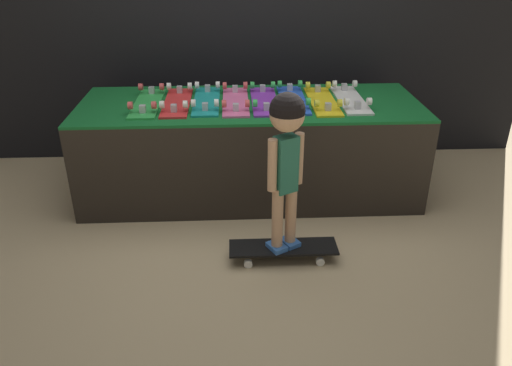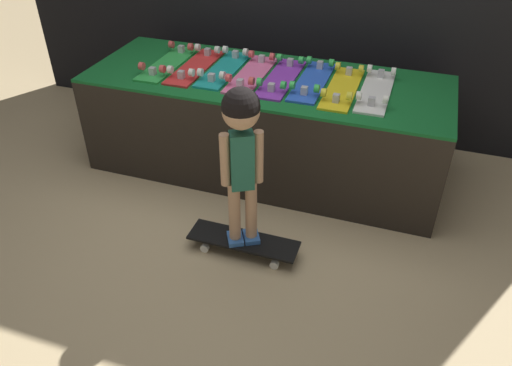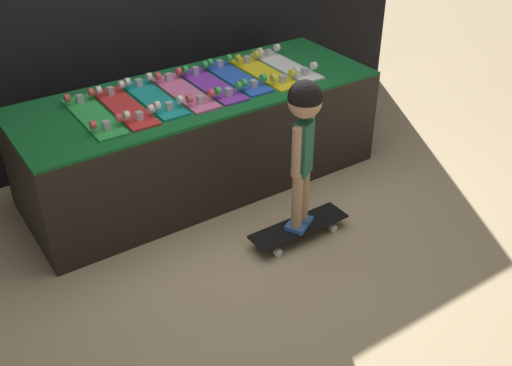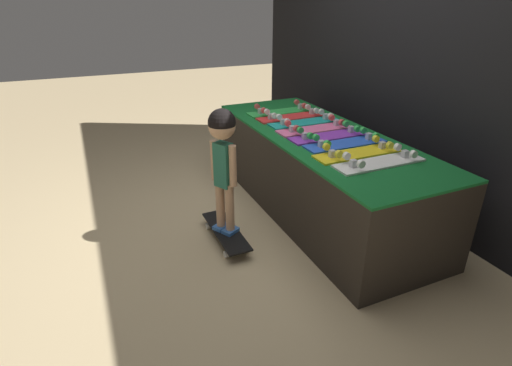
{
  "view_description": "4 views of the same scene",
  "coord_description": "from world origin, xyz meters",
  "px_view_note": "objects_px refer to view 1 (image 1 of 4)",
  "views": [
    {
      "loc": [
        -0.13,
        -2.86,
        1.84
      ],
      "look_at": [
        0.01,
        -0.01,
        0.39
      ],
      "focal_mm": 35.0,
      "sensor_mm": 36.0,
      "label": 1
    },
    {
      "loc": [
        0.96,
        -2.39,
        2.09
      ],
      "look_at": [
        0.16,
        -0.04,
        0.34
      ],
      "focal_mm": 35.0,
      "sensor_mm": 36.0,
      "label": 2
    },
    {
      "loc": [
        -1.76,
        -2.67,
        2.34
      ],
      "look_at": [
        -0.0,
        -0.06,
        0.34
      ],
      "focal_mm": 42.0,
      "sensor_mm": 36.0,
      "label": 3
    },
    {
      "loc": [
        2.74,
        -1.17,
        1.77
      ],
      "look_at": [
        0.12,
        -0.01,
        0.43
      ],
      "focal_mm": 28.0,
      "sensor_mm": 36.0,
      "label": 4
    }
  ],
  "objects_px": {
    "child": "(286,144)",
    "skateboard_white_on_rack": "(350,98)",
    "skateboard_yellow_on_rack": "(322,100)",
    "skateboard_on_floor": "(283,249)",
    "skateboard_pink_on_rack": "(236,100)",
    "skateboard_green_on_rack": "(148,102)",
    "skateboard_purple_on_rack": "(264,100)",
    "skateboard_red_on_rack": "(177,101)",
    "skateboard_blue_on_rack": "(293,99)",
    "skateboard_teal_on_rack": "(207,100)"
  },
  "relations": [
    {
      "from": "child",
      "to": "skateboard_white_on_rack",
      "type": "bearing_deg",
      "value": 30.16
    },
    {
      "from": "skateboard_yellow_on_rack",
      "to": "skateboard_on_floor",
      "type": "xyz_separation_m",
      "value": [
        -0.36,
        -0.92,
        -0.66
      ]
    },
    {
      "from": "skateboard_yellow_on_rack",
      "to": "skateboard_white_on_rack",
      "type": "relative_size",
      "value": 1.0
    },
    {
      "from": "skateboard_on_floor",
      "to": "child",
      "type": "relative_size",
      "value": 0.68
    },
    {
      "from": "skateboard_pink_on_rack",
      "to": "skateboard_green_on_rack",
      "type": "bearing_deg",
      "value": -179.41
    },
    {
      "from": "skateboard_green_on_rack",
      "to": "skateboard_pink_on_rack",
      "type": "distance_m",
      "value": 0.63
    },
    {
      "from": "skateboard_yellow_on_rack",
      "to": "child",
      "type": "height_order",
      "value": "child"
    },
    {
      "from": "skateboard_white_on_rack",
      "to": "child",
      "type": "bearing_deg",
      "value": -121.16
    },
    {
      "from": "skateboard_pink_on_rack",
      "to": "skateboard_purple_on_rack",
      "type": "xyz_separation_m",
      "value": [
        0.21,
        0.0,
        0.0
      ]
    },
    {
      "from": "skateboard_green_on_rack",
      "to": "skateboard_red_on_rack",
      "type": "distance_m",
      "value": 0.21
    },
    {
      "from": "skateboard_green_on_rack",
      "to": "skateboard_blue_on_rack",
      "type": "bearing_deg",
      "value": 1.58
    },
    {
      "from": "skateboard_blue_on_rack",
      "to": "skateboard_yellow_on_rack",
      "type": "xyz_separation_m",
      "value": [
        0.21,
        -0.04,
        0.0
      ]
    },
    {
      "from": "skateboard_teal_on_rack",
      "to": "skateboard_purple_on_rack",
      "type": "bearing_deg",
      "value": -2.87
    },
    {
      "from": "skateboard_blue_on_rack",
      "to": "skateboard_white_on_rack",
      "type": "bearing_deg",
      "value": -2.2
    },
    {
      "from": "skateboard_yellow_on_rack",
      "to": "skateboard_red_on_rack",
      "type": "bearing_deg",
      "value": 178.82
    },
    {
      "from": "skateboard_purple_on_rack",
      "to": "skateboard_teal_on_rack",
      "type": "bearing_deg",
      "value": 177.13
    },
    {
      "from": "skateboard_green_on_rack",
      "to": "skateboard_yellow_on_rack",
      "type": "distance_m",
      "value": 1.27
    },
    {
      "from": "skateboard_purple_on_rack",
      "to": "skateboard_on_floor",
      "type": "bearing_deg",
      "value": -86.26
    },
    {
      "from": "skateboard_teal_on_rack",
      "to": "skateboard_green_on_rack",
      "type": "bearing_deg",
      "value": -175.82
    },
    {
      "from": "skateboard_red_on_rack",
      "to": "skateboard_pink_on_rack",
      "type": "relative_size",
      "value": 1.0
    },
    {
      "from": "skateboard_green_on_rack",
      "to": "skateboard_purple_on_rack",
      "type": "relative_size",
      "value": 1.0
    },
    {
      "from": "skateboard_teal_on_rack",
      "to": "skateboard_on_floor",
      "type": "xyz_separation_m",
      "value": [
        0.48,
        -0.96,
        -0.66
      ]
    },
    {
      "from": "child",
      "to": "skateboard_teal_on_rack",
      "type": "bearing_deg",
      "value": 87.99
    },
    {
      "from": "skateboard_purple_on_rack",
      "to": "skateboard_green_on_rack",
      "type": "bearing_deg",
      "value": -179.34
    },
    {
      "from": "skateboard_blue_on_rack",
      "to": "child",
      "type": "relative_size",
      "value": 0.69
    },
    {
      "from": "skateboard_teal_on_rack",
      "to": "skateboard_blue_on_rack",
      "type": "bearing_deg",
      "value": -0.16
    },
    {
      "from": "skateboard_green_on_rack",
      "to": "skateboard_red_on_rack",
      "type": "height_order",
      "value": "same"
    },
    {
      "from": "skateboard_green_on_rack",
      "to": "skateboard_teal_on_rack",
      "type": "relative_size",
      "value": 1.0
    },
    {
      "from": "skateboard_green_on_rack",
      "to": "skateboard_teal_on_rack",
      "type": "xyz_separation_m",
      "value": [
        0.42,
        0.03,
        0.0
      ]
    },
    {
      "from": "skateboard_red_on_rack",
      "to": "child",
      "type": "bearing_deg",
      "value": -53.54
    },
    {
      "from": "skateboard_red_on_rack",
      "to": "skateboard_white_on_rack",
      "type": "distance_m",
      "value": 1.27
    },
    {
      "from": "skateboard_blue_on_rack",
      "to": "skateboard_white_on_rack",
      "type": "distance_m",
      "value": 0.42
    },
    {
      "from": "skateboard_red_on_rack",
      "to": "skateboard_on_floor",
      "type": "distance_m",
      "value": 1.34
    },
    {
      "from": "skateboard_purple_on_rack",
      "to": "skateboard_on_floor",
      "type": "distance_m",
      "value": 1.15
    },
    {
      "from": "skateboard_purple_on_rack",
      "to": "skateboard_yellow_on_rack",
      "type": "distance_m",
      "value": 0.42
    },
    {
      "from": "skateboard_on_floor",
      "to": "skateboard_pink_on_rack",
      "type": "bearing_deg",
      "value": 106.2
    },
    {
      "from": "skateboard_pink_on_rack",
      "to": "skateboard_blue_on_rack",
      "type": "xyz_separation_m",
      "value": [
        0.42,
        0.02,
        0.0
      ]
    },
    {
      "from": "skateboard_green_on_rack",
      "to": "skateboard_red_on_rack",
      "type": "relative_size",
      "value": 1.0
    },
    {
      "from": "skateboard_teal_on_rack",
      "to": "skateboard_on_floor",
      "type": "distance_m",
      "value": 1.26
    },
    {
      "from": "skateboard_teal_on_rack",
      "to": "skateboard_on_floor",
      "type": "relative_size",
      "value": 1.01
    },
    {
      "from": "skateboard_teal_on_rack",
      "to": "skateboard_pink_on_rack",
      "type": "relative_size",
      "value": 1.0
    },
    {
      "from": "child",
      "to": "skateboard_blue_on_rack",
      "type": "bearing_deg",
      "value": 52.48
    },
    {
      "from": "skateboard_green_on_rack",
      "to": "skateboard_red_on_rack",
      "type": "bearing_deg",
      "value": 2.22
    },
    {
      "from": "skateboard_purple_on_rack",
      "to": "skateboard_white_on_rack",
      "type": "relative_size",
      "value": 1.0
    },
    {
      "from": "skateboard_red_on_rack",
      "to": "skateboard_teal_on_rack",
      "type": "bearing_deg",
      "value": 6.13
    },
    {
      "from": "skateboard_on_floor",
      "to": "skateboard_green_on_rack",
      "type": "bearing_deg",
      "value": 134.18
    },
    {
      "from": "skateboard_white_on_rack",
      "to": "skateboard_on_floor",
      "type": "relative_size",
      "value": 1.01
    },
    {
      "from": "skateboard_yellow_on_rack",
      "to": "skateboard_pink_on_rack",
      "type": "bearing_deg",
      "value": 178.19
    },
    {
      "from": "skateboard_yellow_on_rack",
      "to": "skateboard_blue_on_rack",
      "type": "bearing_deg",
      "value": 168.58
    },
    {
      "from": "skateboard_blue_on_rack",
      "to": "skateboard_yellow_on_rack",
      "type": "bearing_deg",
      "value": -11.42
    }
  ]
}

